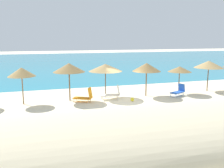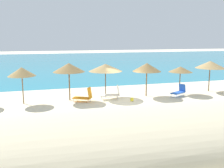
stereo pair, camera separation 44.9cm
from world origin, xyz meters
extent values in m
plane|color=beige|center=(0.00, 0.00, 0.00)|extent=(160.00, 160.00, 0.00)
cube|color=teal|center=(0.00, 34.56, 0.00)|extent=(160.00, 56.60, 0.01)
ellipsoid|color=beige|center=(-0.94, -8.96, 1.02)|extent=(41.82, 7.10, 2.03)
cylinder|color=brown|center=(-7.45, 1.54, 1.10)|extent=(0.08, 0.08, 2.20)
cone|color=#9E7F4C|center=(-7.45, 1.54, 2.37)|extent=(1.96, 1.96, 0.64)
cylinder|color=brown|center=(-4.07, 1.63, 1.18)|extent=(0.10, 0.10, 2.37)
cone|color=olive|center=(-4.07, 1.63, 2.55)|extent=(2.42, 2.42, 0.68)
cylinder|color=brown|center=(-1.14, 1.89, 1.14)|extent=(0.07, 0.07, 2.28)
cone|color=tan|center=(-1.14, 1.89, 2.43)|extent=(2.69, 2.69, 0.60)
cylinder|color=brown|center=(2.22, 1.40, 1.11)|extent=(0.10, 0.10, 2.21)
cone|color=olive|center=(2.22, 1.40, 2.40)|extent=(2.35, 2.35, 0.69)
cylinder|color=brown|center=(5.33, 1.39, 1.02)|extent=(0.08, 0.08, 2.04)
cone|color=olive|center=(5.33, 1.39, 2.13)|extent=(2.00, 2.00, 0.47)
cylinder|color=brown|center=(8.45, 1.61, 1.13)|extent=(0.08, 0.08, 2.25)
cone|color=tan|center=(8.45, 1.61, 2.43)|extent=(2.60, 2.60, 0.65)
cube|color=blue|center=(4.64, 0.48, 0.32)|extent=(1.43, 1.09, 0.07)
cube|color=blue|center=(5.19, 0.74, 0.65)|extent=(0.43, 0.61, 0.67)
cylinder|color=silver|center=(4.03, 0.47, 0.14)|extent=(0.04, 0.04, 0.28)
cylinder|color=silver|center=(4.24, 0.02, 0.14)|extent=(0.04, 0.04, 0.28)
cylinder|color=silver|center=(5.03, 0.94, 0.14)|extent=(0.04, 0.04, 0.28)
cylinder|color=silver|center=(5.25, 0.49, 0.14)|extent=(0.04, 0.04, 0.28)
cube|color=white|center=(-1.05, 0.99, 0.35)|extent=(1.55, 0.90, 0.07)
cube|color=white|center=(-0.37, 0.85, 0.73)|extent=(0.30, 0.66, 0.75)
cylinder|color=silver|center=(-1.60, 1.37, 0.16)|extent=(0.04, 0.04, 0.32)
cylinder|color=silver|center=(-1.71, 0.84, 0.16)|extent=(0.04, 0.04, 0.32)
cylinder|color=silver|center=(-0.39, 1.13, 0.16)|extent=(0.04, 0.04, 0.32)
cylinder|color=silver|center=(-0.49, 0.60, 0.16)|extent=(0.04, 0.04, 0.32)
cube|color=orange|center=(-3.23, 0.95, 0.28)|extent=(1.47, 1.19, 0.07)
cube|color=orange|center=(-2.68, 0.64, 0.71)|extent=(0.47, 0.61, 0.85)
cylinder|color=silver|center=(-3.60, 1.46, 0.12)|extent=(0.04, 0.04, 0.25)
cylinder|color=silver|center=(-3.85, 1.02, 0.12)|extent=(0.04, 0.04, 0.25)
cylinder|color=silver|center=(-2.61, 0.89, 0.12)|extent=(0.04, 0.04, 0.25)
cylinder|color=silver|center=(-2.86, 0.45, 0.12)|extent=(0.04, 0.04, 0.25)
sphere|color=yellow|center=(0.45, 0.01, 0.14)|extent=(0.28, 0.28, 0.28)
camera|label=1|loc=(-6.37, -16.99, 4.73)|focal=39.51mm
camera|label=2|loc=(-5.94, -17.12, 4.73)|focal=39.51mm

